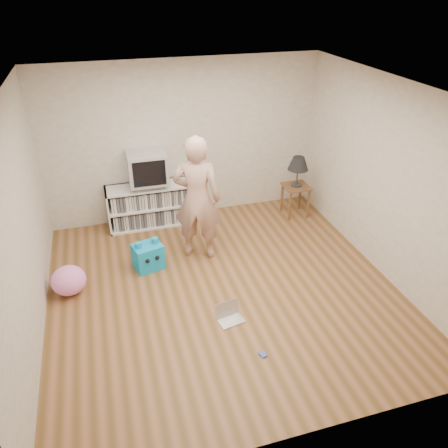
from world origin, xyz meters
TOP-DOWN VIEW (x-y plane):
  - ground at (0.00, 0.00)m, footprint 4.50×4.50m
  - walls at (0.00, 0.00)m, footprint 4.52×4.52m
  - ceiling at (0.00, 0.00)m, footprint 4.50×4.50m
  - media_unit at (-0.65, 2.04)m, footprint 1.40×0.45m
  - dvd_deck at (-0.65, 2.02)m, footprint 0.45×0.35m
  - crt_tv at (-0.65, 2.02)m, footprint 0.60×0.53m
  - side_table at (1.78, 1.65)m, footprint 0.42×0.42m
  - table_lamp at (1.78, 1.65)m, footprint 0.34×0.34m
  - person at (-0.11, 0.91)m, footprint 0.80×0.68m
  - laptop at (-0.09, -0.58)m, footprint 0.34×0.30m
  - playing_cards at (0.10, -1.25)m, footprint 0.09×0.11m
  - plush_blue at (-0.88, 0.77)m, footprint 0.46×0.40m
  - plush_pink at (-1.95, 0.50)m, footprint 0.46×0.46m

SIDE VIEW (x-z plane):
  - ground at x=0.00m, z-range 0.00..0.00m
  - playing_cards at x=0.10m, z-range 0.00..0.02m
  - laptop at x=-0.09m, z-range -0.05..0.16m
  - plush_pink at x=-1.95m, z-range 0.00..0.38m
  - plush_blue at x=-0.88m, z-range -0.03..0.42m
  - media_unit at x=-0.65m, z-range 0.00..0.70m
  - side_table at x=1.78m, z-range 0.14..0.69m
  - dvd_deck at x=-0.65m, z-range 0.70..0.77m
  - person at x=-0.11m, z-range 0.00..1.85m
  - table_lamp at x=1.78m, z-range 0.68..1.20m
  - crt_tv at x=-0.65m, z-range 0.77..1.27m
  - walls at x=0.00m, z-range 0.00..2.60m
  - ceiling at x=0.00m, z-range 2.60..2.60m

